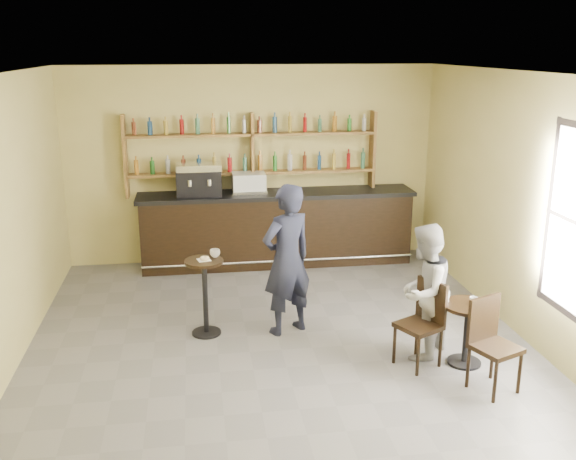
{
  "coord_description": "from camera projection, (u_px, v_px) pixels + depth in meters",
  "views": [
    {
      "loc": [
        -0.94,
        -6.87,
        3.49
      ],
      "look_at": [
        0.2,
        0.8,
        1.25
      ],
      "focal_mm": 40.0,
      "sensor_mm": 36.0,
      "label": 1
    }
  ],
  "objects": [
    {
      "name": "floor",
      "position": [
        281.0,
        350.0,
        7.63
      ],
      "size": [
        7.0,
        7.0,
        0.0
      ],
      "primitive_type": "plane",
      "color": "#5F5E63",
      "rests_on": "ground"
    },
    {
      "name": "ceiling",
      "position": [
        280.0,
        74.0,
        6.74
      ],
      "size": [
        7.0,
        7.0,
        0.0
      ],
      "primitive_type": "plane",
      "rotation": [
        3.14,
        0.0,
        0.0
      ],
      "color": "white",
      "rests_on": "wall_back"
    },
    {
      "name": "wall_back",
      "position": [
        252.0,
        165.0,
        10.51
      ],
      "size": [
        7.0,
        0.0,
        7.0
      ],
      "primitive_type": "plane",
      "rotation": [
        1.57,
        0.0,
        0.0
      ],
      "color": "tan",
      "rests_on": "floor"
    },
    {
      "name": "wall_front",
      "position": [
        360.0,
        371.0,
        3.86
      ],
      "size": [
        7.0,
        0.0,
        7.0
      ],
      "primitive_type": "plane",
      "rotation": [
        -1.57,
        0.0,
        0.0
      ],
      "color": "tan",
      "rests_on": "floor"
    },
    {
      "name": "wall_left",
      "position": [
        0.0,
        231.0,
        6.76
      ],
      "size": [
        0.0,
        7.0,
        7.0
      ],
      "primitive_type": "plane",
      "rotation": [
        1.57,
        0.0,
        1.57
      ],
      "color": "tan",
      "rests_on": "floor"
    },
    {
      "name": "wall_right",
      "position": [
        531.0,
        211.0,
        7.61
      ],
      "size": [
        0.0,
        7.0,
        7.0
      ],
      "primitive_type": "plane",
      "rotation": [
        1.57,
        0.0,
        -1.57
      ],
      "color": "tan",
      "rests_on": "floor"
    },
    {
      "name": "shelf_unit",
      "position": [
        252.0,
        153.0,
        10.33
      ],
      "size": [
        4.0,
        0.26,
        1.4
      ],
      "primitive_type": null,
      "color": "brown",
      "rests_on": "wall_back"
    },
    {
      "name": "liquor_bottles",
      "position": [
        252.0,
        143.0,
        10.28
      ],
      "size": [
        3.68,
        0.1,
        1.0
      ],
      "primitive_type": null,
      "color": "#8C5919",
      "rests_on": "shelf_unit"
    },
    {
      "name": "bar_counter",
      "position": [
        277.0,
        228.0,
        10.51
      ],
      "size": [
        4.46,
        0.87,
        1.21
      ],
      "primitive_type": null,
      "color": "black",
      "rests_on": "floor"
    },
    {
      "name": "espresso_machine",
      "position": [
        199.0,
        179.0,
        10.1
      ],
      "size": [
        0.72,
        0.49,
        0.5
      ],
      "primitive_type": null,
      "rotation": [
        0.0,
        0.0,
        -0.06
      ],
      "color": "black",
      "rests_on": "bar_counter"
    },
    {
      "name": "pastry_case",
      "position": [
        249.0,
        183.0,
        10.23
      ],
      "size": [
        0.59,
        0.5,
        0.33
      ],
      "primitive_type": null,
      "rotation": [
        0.0,
        0.0,
        -0.13
      ],
      "color": "silver",
      "rests_on": "bar_counter"
    },
    {
      "name": "pedestal_table",
      "position": [
        205.0,
        297.0,
        7.93
      ],
      "size": [
        0.49,
        0.49,
        0.98
      ],
      "primitive_type": null,
      "rotation": [
        0.0,
        0.0,
        0.03
      ],
      "color": "black",
      "rests_on": "floor"
    },
    {
      "name": "napkin",
      "position": [
        204.0,
        260.0,
        7.79
      ],
      "size": [
        0.18,
        0.18,
        0.0
      ],
      "primitive_type": "cube",
      "rotation": [
        0.0,
        0.0,
        0.25
      ],
      "color": "white",
      "rests_on": "pedestal_table"
    },
    {
      "name": "donut",
      "position": [
        205.0,
        258.0,
        7.78
      ],
      "size": [
        0.15,
        0.15,
        0.04
      ],
      "primitive_type": "torus",
      "rotation": [
        0.0,
        0.0,
        0.36
      ],
      "color": "#B89043",
      "rests_on": "napkin"
    },
    {
      "name": "cup_pedestal",
      "position": [
        215.0,
        253.0,
        7.89
      ],
      "size": [
        0.12,
        0.12,
        0.1
      ],
      "primitive_type": "imported",
      "rotation": [
        0.0,
        0.0,
        0.0
      ],
      "color": "white",
      "rests_on": "pedestal_table"
    },
    {
      "name": "man_main",
      "position": [
        287.0,
        260.0,
        7.87
      ],
      "size": [
        0.83,
        0.72,
        1.91
      ],
      "primitive_type": "imported",
      "rotation": [
        0.0,
        0.0,
        3.61
      ],
      "color": "black",
      "rests_on": "floor"
    },
    {
      "name": "cafe_table",
      "position": [
        466.0,
        334.0,
        7.21
      ],
      "size": [
        0.75,
        0.75,
        0.72
      ],
      "primitive_type": null,
      "rotation": [
        0.0,
        0.0,
        -0.4
      ],
      "color": "black",
      "rests_on": "floor"
    },
    {
      "name": "cup_cafe",
      "position": [
        473.0,
        301.0,
        7.11
      ],
      "size": [
        0.11,
        0.11,
        0.08
      ],
      "primitive_type": "imported",
      "rotation": [
        0.0,
        0.0,
        -0.21
      ],
      "color": "white",
      "rests_on": "cafe_table"
    },
    {
      "name": "chair_west",
      "position": [
        419.0,
        325.0,
        7.14
      ],
      "size": [
        0.57,
        0.57,
        0.98
      ],
      "primitive_type": null,
      "rotation": [
        0.0,
        0.0,
        -1.1
      ],
      "color": "black",
      "rests_on": "floor"
    },
    {
      "name": "chair_south",
      "position": [
        496.0,
        347.0,
        6.61
      ],
      "size": [
        0.56,
        0.56,
        0.99
      ],
      "primitive_type": null,
      "rotation": [
        0.0,
        0.0,
        0.39
      ],
      "color": "black",
      "rests_on": "floor"
    },
    {
      "name": "patron_second",
      "position": [
        424.0,
        291.0,
        7.3
      ],
      "size": [
        0.96,
        0.97,
        1.58
      ],
      "primitive_type": "imported",
      "rotation": [
        0.0,
        0.0,
        -2.33
      ],
      "color": "#95959A",
      "rests_on": "floor"
    }
  ]
}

